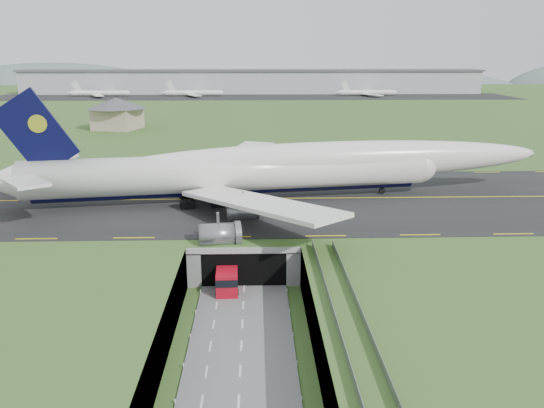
{
  "coord_description": "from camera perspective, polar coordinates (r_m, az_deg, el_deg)",
  "views": [
    {
      "loc": [
        1.83,
        -61.21,
        32.02
      ],
      "look_at": [
        4.34,
        20.0,
        8.83
      ],
      "focal_mm": 35.0,
      "sensor_mm": 36.0,
      "label": 1
    }
  ],
  "objects": [
    {
      "name": "ground",
      "position": [
        69.1,
        -3.15,
        -11.7
      ],
      "size": [
        900.0,
        900.0,
        0.0
      ],
      "primitive_type": "plane",
      "color": "#3A5722",
      "rests_on": "ground"
    },
    {
      "name": "airfield_deck",
      "position": [
        67.76,
        -3.19,
        -9.45
      ],
      "size": [
        800.0,
        800.0,
        6.0
      ],
      "primitive_type": "cube",
      "color": "gray",
      "rests_on": "ground"
    },
    {
      "name": "trench_road",
      "position": [
        62.5,
        -3.31,
        -14.81
      ],
      "size": [
        12.0,
        75.0,
        0.2
      ],
      "primitive_type": "cube",
      "color": "slate",
      "rests_on": "ground"
    },
    {
      "name": "taxiway",
      "position": [
        97.73,
        -2.78,
        0.53
      ],
      "size": [
        800.0,
        44.0,
        0.18
      ],
      "primitive_type": "cube",
      "color": "black",
      "rests_on": "airfield_deck"
    },
    {
      "name": "tunnel_portal",
      "position": [
        83.05,
        -2.93,
        -4.3
      ],
      "size": [
        17.0,
        22.3,
        6.0
      ],
      "color": "gray",
      "rests_on": "ground"
    },
    {
      "name": "guideway",
      "position": [
        50.68,
        9.3,
        -16.09
      ],
      "size": [
        3.0,
        53.0,
        7.05
      ],
      "color": "#A8A8A3",
      "rests_on": "ground"
    },
    {
      "name": "jumbo_jet",
      "position": [
        95.99,
        0.04,
        3.76
      ],
      "size": [
        102.6,
        64.01,
        21.4
      ],
      "rotation": [
        0.0,
        0.0,
        0.15
      ],
      "color": "white",
      "rests_on": "ground"
    },
    {
      "name": "shuttle_tram",
      "position": [
        75.42,
        -4.83,
        -7.77
      ],
      "size": [
        3.29,
        8.07,
        3.24
      ],
      "rotation": [
        0.0,
        0.0,
        0.03
      ],
      "color": "#B10B1B",
      "rests_on": "ground"
    },
    {
      "name": "service_building",
      "position": [
        196.47,
        -16.34,
        9.61
      ],
      "size": [
        24.33,
        24.33,
        11.04
      ],
      "rotation": [
        0.0,
        0.0,
        -0.23
      ],
      "color": "tan",
      "rests_on": "ground"
    },
    {
      "name": "cargo_terminal",
      "position": [
        361.08,
        -2.14,
        13.05
      ],
      "size": [
        320.0,
        67.0,
        15.6
      ],
      "color": "#B2B2B2",
      "rests_on": "ground"
    },
    {
      "name": "distant_hills",
      "position": [
        496.48,
        5.59,
        11.7
      ],
      "size": [
        700.0,
        91.0,
        60.0
      ],
      "color": "#50615B",
      "rests_on": "ground"
    }
  ]
}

